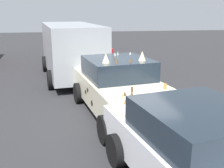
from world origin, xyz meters
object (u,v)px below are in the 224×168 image
object	(u,v)px
art_car_decorated	(122,88)
parked_sedan_row_back_center	(203,156)
parked_van_row_back_far	(71,48)
parked_sedan_far_left	(89,48)

from	to	relation	value
art_car_decorated	parked_sedan_row_back_center	distance (m)	3.60
art_car_decorated	parked_van_row_back_far	size ratio (longest dim) A/B	0.87
parked_van_row_back_far	parked_sedan_row_back_center	bearing A→B (deg)	-175.18
parked_sedan_far_left	parked_sedan_row_back_center	size ratio (longest dim) A/B	0.92
parked_van_row_back_far	art_car_decorated	bearing A→B (deg)	-171.86
parked_van_row_back_far	parked_sedan_row_back_center	xyz separation A→B (m)	(-8.03, -1.85, -0.56)
art_car_decorated	parked_van_row_back_far	world-z (taller)	parked_van_row_back_far
parked_van_row_back_far	parked_sedan_far_left	bearing A→B (deg)	-24.44
art_car_decorated	parked_sedan_row_back_center	world-z (taller)	art_car_decorated
art_car_decorated	parked_sedan_far_left	bearing A→B (deg)	172.10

